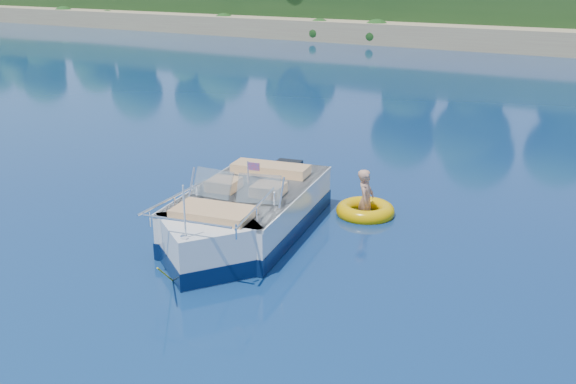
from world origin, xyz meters
name	(u,v)px	position (x,y,z in m)	size (l,w,h in m)	color
ground	(325,274)	(0.00, 0.00, 0.00)	(160.00, 160.00, 0.00)	#0A1B4A
motorboat	(244,218)	(-2.17, 0.62, 0.39)	(2.93, 5.93, 2.00)	silver
tow_tube	(365,211)	(-0.66, 2.98, 0.09)	(1.42, 1.42, 0.33)	#E6A701
boy	(365,215)	(-0.66, 2.98, 0.00)	(0.52, 0.34, 1.42)	tan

